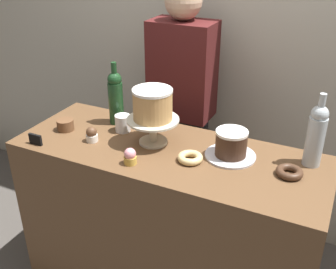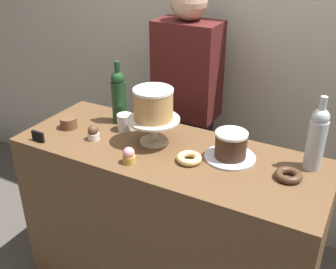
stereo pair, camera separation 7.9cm
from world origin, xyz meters
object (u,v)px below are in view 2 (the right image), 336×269
donut_glazed (189,158)px  donut_chocolate (288,175)px  price_sign_chalkboard (38,136)px  chocolate_round_cake (231,144)px  cupcake_chocolate (93,133)px  wine_bottle_green (119,96)px  white_layer_cake (153,104)px  cake_stand_pedestal (154,126)px  cupcake_strawberry (129,156)px  cookie_stack (69,123)px  coffee_cup_ceramic (125,122)px  barista_figure (186,116)px  wine_bottle_clear (317,138)px

donut_glazed → donut_chocolate: 0.42m
price_sign_chalkboard → chocolate_round_cake: bearing=18.5°
cupcake_chocolate → wine_bottle_green: bearing=90.9°
white_layer_cake → donut_chocolate: bearing=-0.7°
cake_stand_pedestal → cupcake_strawberry: (-0.00, -0.21, -0.05)m
donut_chocolate → cookie_stack: bearing=-176.7°
cupcake_strawberry → price_sign_chalkboard: size_ratio=1.06×
chocolate_round_cake → donut_glazed: chocolate_round_cake is taller
chocolate_round_cake → cupcake_strawberry: (-0.37, -0.25, -0.03)m
cake_stand_pedestal → coffee_cup_ceramic: (-0.20, 0.05, -0.04)m
coffee_cup_ceramic → barista_figure: bearing=77.1°
coffee_cup_ceramic → chocolate_round_cake: bearing=-1.1°
cupcake_strawberry → chocolate_round_cake: bearing=33.5°
cake_stand_pedestal → cookie_stack: size_ratio=2.92×
white_layer_cake → barista_figure: size_ratio=0.11×
cake_stand_pedestal → donut_glazed: size_ratio=2.19×
chocolate_round_cake → cookie_stack: bearing=-172.8°
chocolate_round_cake → cupcake_chocolate: (-0.64, -0.15, -0.03)m
donut_chocolate → barista_figure: 0.90m
cupcake_chocolate → donut_chocolate: 0.91m
chocolate_round_cake → cupcake_strawberry: 0.45m
cake_stand_pedestal → donut_glazed: cake_stand_pedestal is taller
cake_stand_pedestal → wine_bottle_green: wine_bottle_green is taller
donut_chocolate → barista_figure: bearing=143.6°
donut_chocolate → white_layer_cake: bearing=179.3°
cake_stand_pedestal → white_layer_cake: (0.00, 0.00, 0.11)m
white_layer_cake → donut_glazed: white_layer_cake is taller
chocolate_round_cake → barista_figure: (-0.45, 0.49, -0.16)m
chocolate_round_cake → barista_figure: barista_figure is taller
chocolate_round_cake → donut_chocolate: bearing=-8.8°
chocolate_round_cake → cupcake_chocolate: chocolate_round_cake is taller
cake_stand_pedestal → cookie_stack: 0.47m
cake_stand_pedestal → donut_chocolate: bearing=-0.7°
wine_bottle_green → coffee_cup_ceramic: size_ratio=3.83×
price_sign_chalkboard → wine_bottle_clear: bearing=17.6°
chocolate_round_cake → coffee_cup_ceramic: 0.57m
white_layer_cake → donut_glazed: bearing=-19.5°
donut_glazed → cookie_stack: 0.68m
chocolate_round_cake → donut_glazed: (-0.15, -0.11, -0.05)m
donut_glazed → wine_bottle_clear: bearing=22.9°
wine_bottle_clear → cookie_stack: 1.19m
cookie_stack → barista_figure: (0.38, 0.59, -0.12)m
wine_bottle_green → wine_bottle_clear: same height
price_sign_chalkboard → coffee_cup_ceramic: size_ratio=0.82×
cake_stand_pedestal → coffee_cup_ceramic: bearing=167.0°
wine_bottle_clear → chocolate_round_cake: bearing=-164.9°
white_layer_cake → cupcake_strawberry: (-0.00, -0.21, -0.16)m
cake_stand_pedestal → chocolate_round_cake: chocolate_round_cake is taller
white_layer_cake → price_sign_chalkboard: 0.58m
cupcake_chocolate → cake_stand_pedestal: bearing=22.4°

